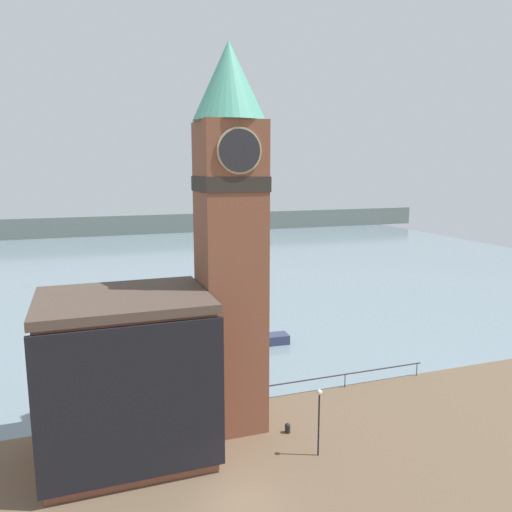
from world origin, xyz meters
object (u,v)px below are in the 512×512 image
object	(u,v)px
boat_near	(250,339)
pier_building	(127,376)
clock_tower	(230,233)
lamp_post	(319,410)
mooring_bollard_near	(288,428)

from	to	relation	value
boat_near	pier_building	bearing A→B (deg)	-126.76
clock_tower	lamp_post	xyz separation A→B (m)	(3.70, -5.28, -9.88)
pier_building	boat_near	distance (m)	20.01
boat_near	lamp_post	world-z (taller)	lamp_post
boat_near	mooring_bollard_near	xyz separation A→B (m)	(-2.89, -15.92, -0.32)
mooring_bollard_near	lamp_post	distance (m)	3.95
mooring_bollard_near	lamp_post	world-z (taller)	lamp_post
boat_near	mooring_bollard_near	size ratio (longest dim) A/B	10.80
clock_tower	boat_near	xyz separation A→B (m)	(5.90, 13.59, -12.09)
clock_tower	lamp_post	distance (m)	11.80
boat_near	lamp_post	bearing A→B (deg)	-93.21
pier_building	lamp_post	world-z (taller)	pier_building
pier_building	boat_near	world-z (taller)	pier_building
clock_tower	mooring_bollard_near	bearing A→B (deg)	-37.71
clock_tower	pier_building	size ratio (longest dim) A/B	2.50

